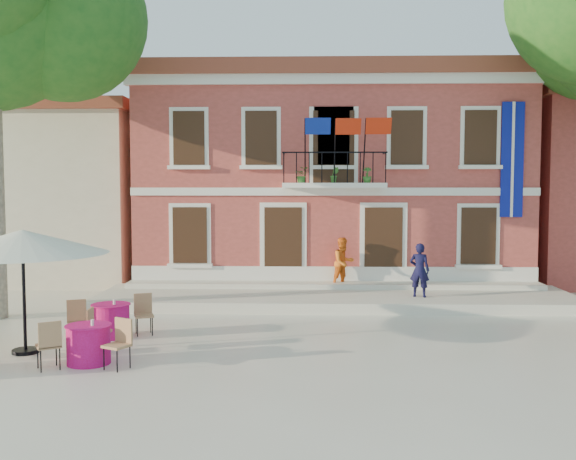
# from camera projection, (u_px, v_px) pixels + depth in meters

# --- Properties ---
(ground) EXTENTS (90.00, 90.00, 0.00)m
(ground) POSITION_uv_depth(u_px,v_px,m) (256.00, 338.00, 14.70)
(ground) COLOR beige
(ground) RESTS_ON ground
(main_building) EXTENTS (13.50, 9.59, 7.50)m
(main_building) POSITION_uv_depth(u_px,v_px,m) (329.00, 178.00, 24.33)
(main_building) COLOR #BE4B44
(main_building) RESTS_ON ground
(neighbor_west) EXTENTS (9.40, 9.40, 6.40)m
(neighbor_west) POSITION_uv_depth(u_px,v_px,m) (42.00, 192.00, 25.72)
(neighbor_west) COLOR beige
(neighbor_west) RESTS_ON ground
(terrace) EXTENTS (14.00, 3.40, 0.30)m
(terrace) POSITION_uv_depth(u_px,v_px,m) (335.00, 298.00, 19.01)
(terrace) COLOR silver
(terrace) RESTS_ON ground
(patio_umbrella) EXTENTS (3.48, 3.48, 2.59)m
(patio_umbrella) POSITION_uv_depth(u_px,v_px,m) (22.00, 242.00, 13.24)
(patio_umbrella) COLOR black
(patio_umbrella) RESTS_ON ground
(pedestrian_navy) EXTENTS (0.66, 0.54, 1.55)m
(pedestrian_navy) POSITION_uv_depth(u_px,v_px,m) (419.00, 270.00, 18.34)
(pedestrian_navy) COLOR black
(pedestrian_navy) RESTS_ON terrace
(pedestrian_orange) EXTENTS (0.96, 0.90, 1.57)m
(pedestrian_orange) POSITION_uv_depth(u_px,v_px,m) (343.00, 262.00, 20.09)
(pedestrian_orange) COLOR orange
(pedestrian_orange) RESTS_ON terrace
(cafe_table_0) EXTENTS (1.95, 1.07, 0.95)m
(cafe_table_0) POSITION_uv_depth(u_px,v_px,m) (111.00, 319.00, 14.77)
(cafe_table_0) COLOR #CE1387
(cafe_table_0) RESTS_ON ground
(cafe_table_1) EXTENTS (1.87, 1.65, 0.95)m
(cafe_table_1) POSITION_uv_depth(u_px,v_px,m) (89.00, 342.00, 12.56)
(cafe_table_1) COLOR #CE1387
(cafe_table_1) RESTS_ON ground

